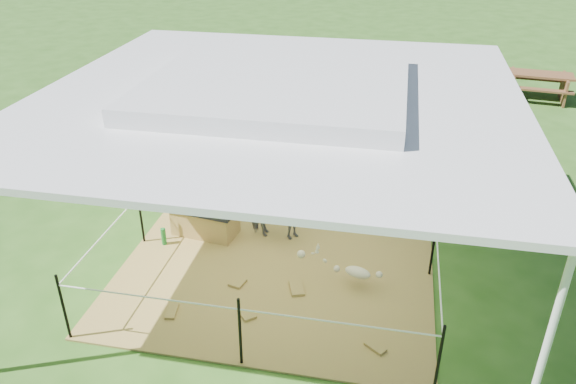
% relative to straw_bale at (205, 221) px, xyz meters
% --- Properties ---
extents(ground, '(90.00, 90.00, 0.00)m').
position_rel_straw_bale_xyz_m(ground, '(1.35, -0.43, -0.26)').
color(ground, '#2D5919').
rests_on(ground, ground).
extents(hay_patch, '(4.60, 4.60, 0.03)m').
position_rel_straw_bale_xyz_m(hay_patch, '(1.35, -0.43, -0.24)').
color(hay_patch, brown).
rests_on(hay_patch, ground).
extents(canopy_tent, '(6.30, 6.30, 2.90)m').
position_rel_straw_bale_xyz_m(canopy_tent, '(1.35, -0.43, 2.43)').
color(canopy_tent, silver).
rests_on(canopy_tent, ground).
extents(rope_fence, '(4.54, 4.54, 1.00)m').
position_rel_straw_bale_xyz_m(rope_fence, '(1.35, -0.43, 0.39)').
color(rope_fence, black).
rests_on(rope_fence, ground).
extents(straw_bale, '(1.08, 0.65, 0.45)m').
position_rel_straw_bale_xyz_m(straw_bale, '(0.00, 0.00, 0.00)').
color(straw_bale, olive).
rests_on(straw_bale, hay_patch).
extents(dark_cloth, '(1.16, 0.72, 0.06)m').
position_rel_straw_bale_xyz_m(dark_cloth, '(0.00, 0.00, 0.26)').
color(dark_cloth, black).
rests_on(dark_cloth, straw_bale).
extents(woman, '(0.35, 0.48, 1.23)m').
position_rel_straw_bale_xyz_m(woman, '(0.10, 0.00, 0.84)').
color(woman, '#A82010').
rests_on(woman, straw_bale).
extents(green_bottle, '(0.09, 0.09, 0.28)m').
position_rel_straw_bale_xyz_m(green_bottle, '(-0.55, -0.45, -0.09)').
color(green_bottle, '#1A7629').
rests_on(green_bottle, hay_patch).
extents(pony, '(0.93, 0.44, 0.78)m').
position_rel_straw_bale_xyz_m(pony, '(1.21, 0.07, 0.16)').
color(pony, '#535358').
rests_on(pony, hay_patch).
extents(pink_hat, '(0.24, 0.24, 0.11)m').
position_rel_straw_bale_xyz_m(pink_hat, '(1.21, 0.07, 0.61)').
color(pink_hat, pink).
rests_on(pink_hat, pony).
extents(foal, '(1.08, 0.80, 0.54)m').
position_rel_straw_bale_xyz_m(foal, '(2.57, -0.93, 0.04)').
color(foal, '#C5AF90').
rests_on(foal, hay_patch).
extents(trash_barrel, '(0.61, 0.61, 0.81)m').
position_rel_straw_bale_xyz_m(trash_barrel, '(4.78, 5.27, 0.15)').
color(trash_barrel, blue).
rests_on(trash_barrel, ground).
extents(picnic_table_near, '(2.01, 1.80, 0.69)m').
position_rel_straw_bale_xyz_m(picnic_table_near, '(3.21, 8.25, 0.09)').
color(picnic_table_near, '#58341E').
rests_on(picnic_table_near, ground).
extents(picnic_table_far, '(1.83, 1.42, 0.71)m').
position_rel_straw_bale_xyz_m(picnic_table_far, '(6.60, 8.30, 0.10)').
color(picnic_table_far, brown).
rests_on(picnic_table_far, ground).
extents(distant_person, '(0.60, 0.49, 1.16)m').
position_rel_straw_bale_xyz_m(distant_person, '(4.17, 7.11, 0.32)').
color(distant_person, blue).
rests_on(distant_person, ground).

